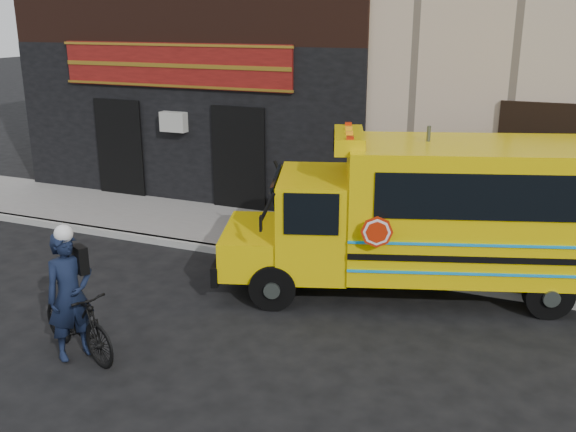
% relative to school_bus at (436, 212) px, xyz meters
% --- Properties ---
extents(ground, '(120.00, 120.00, 0.00)m').
position_rel_school_bus_xyz_m(ground, '(-2.24, -2.37, -1.51)').
color(ground, black).
rests_on(ground, ground).
extents(curb, '(40.00, 0.20, 0.15)m').
position_rel_school_bus_xyz_m(curb, '(-2.24, 0.23, -1.43)').
color(curb, '#989893').
rests_on(curb, ground).
extents(sidewalk, '(40.00, 3.00, 0.15)m').
position_rel_school_bus_xyz_m(sidewalk, '(-2.24, 1.73, -1.43)').
color(sidewalk, slate).
rests_on(sidewalk, ground).
extents(school_bus, '(7.22, 4.23, 2.92)m').
position_rel_school_bus_xyz_m(school_bus, '(0.00, 0.00, 0.00)').
color(school_bus, black).
rests_on(school_bus, ground).
extents(sign_pole, '(0.11, 0.25, 3.01)m').
position_rel_school_bus_xyz_m(sign_pole, '(-0.24, 0.06, 0.16)').
color(sign_pole, '#47504A').
rests_on(sign_pole, ground).
extents(bicycle, '(1.88, 1.08, 1.09)m').
position_rel_school_bus_xyz_m(bicycle, '(-4.37, -4.37, -0.96)').
color(bicycle, black).
rests_on(bicycle, ground).
extents(cyclist, '(0.72, 0.83, 1.91)m').
position_rel_school_bus_xyz_m(cyclist, '(-4.35, -4.46, -0.56)').
color(cyclist, black).
rests_on(cyclist, ground).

